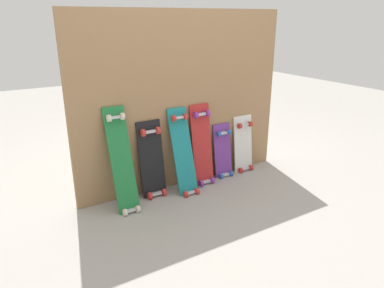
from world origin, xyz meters
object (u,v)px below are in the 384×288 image
object	(u,v)px
skateboard_purple	(223,154)
skateboard_white	(243,147)
skateboard_red	(202,148)
skateboard_teal	(184,155)
skateboard_green	(122,164)
skateboard_black	(152,163)

from	to	relation	value
skateboard_purple	skateboard_white	world-z (taller)	skateboard_white
skateboard_red	skateboard_white	world-z (taller)	skateboard_red
skateboard_teal	skateboard_white	size ratio (longest dim) A/B	1.29
skateboard_green	skateboard_purple	world-z (taller)	skateboard_green
skateboard_black	skateboard_purple	distance (m)	0.78
skateboard_red	skateboard_green	bearing A→B (deg)	-174.96
skateboard_red	skateboard_purple	xyz separation A→B (m)	(0.26, 0.02, -0.12)
skateboard_black	skateboard_teal	distance (m)	0.29
skateboard_black	skateboard_purple	xyz separation A→B (m)	(0.78, 0.01, -0.08)
skateboard_teal	skateboard_white	bearing A→B (deg)	6.83
skateboard_green	skateboard_teal	distance (m)	0.58
skateboard_green	skateboard_red	bearing A→B (deg)	5.04
skateboard_green	skateboard_teal	xyz separation A→B (m)	(0.58, 0.01, -0.04)
skateboard_teal	skateboard_purple	bearing A→B (deg)	9.47
skateboard_green	skateboard_white	size ratio (longest dim) A/B	1.42
skateboard_black	skateboard_red	world-z (taller)	skateboard_red
skateboard_green	skateboard_teal	bearing A→B (deg)	1.06
skateboard_green	skateboard_black	xyz separation A→B (m)	(0.30, 0.08, -0.08)
skateboard_purple	skateboard_green	bearing A→B (deg)	-175.02
skateboard_black	skateboard_red	xyz separation A→B (m)	(0.52, -0.01, 0.04)
skateboard_teal	skateboard_purple	size ratio (longest dim) A/B	1.37
skateboard_black	skateboard_white	xyz separation A→B (m)	(1.04, 0.02, -0.05)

